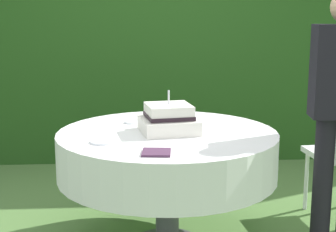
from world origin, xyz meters
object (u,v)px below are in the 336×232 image
napkin_stack (156,152)px  cake_table (167,154)px  serving_plate_far (132,122)px  wedding_cake (169,119)px  serving_plate_near (193,122)px  serving_plate_left (103,142)px

napkin_stack → cake_table: bearing=79.8°
cake_table → serving_plate_far: size_ratio=13.26×
wedding_cake → napkin_stack: bearing=-101.5°
wedding_cake → cake_table: bearing=165.4°
cake_table → serving_plate_near: size_ratio=11.30×
cake_table → napkin_stack: 0.51m
serving_plate_near → napkin_stack: size_ratio=0.81×
wedding_cake → serving_plate_left: wedding_cake is taller
cake_table → serving_plate_far: serving_plate_far is taller
wedding_cake → serving_plate_near: 0.32m
napkin_stack → wedding_cake: bearing=78.5°
cake_table → wedding_cake: 0.22m
serving_plate_near → cake_table: bearing=-126.7°
serving_plate_left → napkin_stack: 0.38m
napkin_stack → serving_plate_far: bearing=100.0°
serving_plate_near → wedding_cake: bearing=-124.8°
cake_table → serving_plate_far: (-0.22, 0.27, 0.14)m
serving_plate_near → napkin_stack: same height
serving_plate_near → serving_plate_far: 0.41m
cake_table → serving_plate_left: bearing=-147.6°
serving_plate_far → serving_plate_near: bearing=-1.8°
wedding_cake → serving_plate_near: wedding_cake is taller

